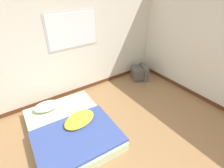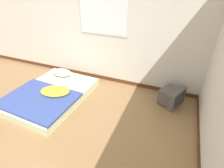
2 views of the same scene
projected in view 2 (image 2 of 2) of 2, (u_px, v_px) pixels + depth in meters
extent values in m
cube|color=silver|center=(78.00, 26.00, 4.15)|extent=(8.28, 0.06, 2.60)
cube|color=#562D19|center=(82.00, 73.00, 4.79)|extent=(8.28, 0.02, 0.09)
cube|color=silver|center=(103.00, 17.00, 3.77)|extent=(1.16, 0.01, 0.80)
cube|color=white|center=(103.00, 17.00, 3.77)|extent=(1.09, 0.01, 0.73)
cube|color=beige|center=(52.00, 95.00, 3.86)|extent=(1.47, 1.90, 0.18)
ellipsoid|color=silver|center=(62.00, 73.00, 4.40)|extent=(0.54, 0.36, 0.14)
cube|color=#384C93|center=(39.00, 99.00, 3.54)|extent=(1.46, 1.13, 0.05)
ellipsoid|color=yellow|center=(55.00, 91.00, 3.67)|extent=(0.71, 0.55, 0.11)
cube|color=#56514C|center=(168.00, 95.00, 3.70)|extent=(0.42, 0.49, 0.31)
cube|color=#56514C|center=(177.00, 98.00, 3.58)|extent=(0.31, 0.51, 0.39)
cube|color=#283342|center=(180.00, 99.00, 3.53)|extent=(0.17, 0.38, 0.28)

